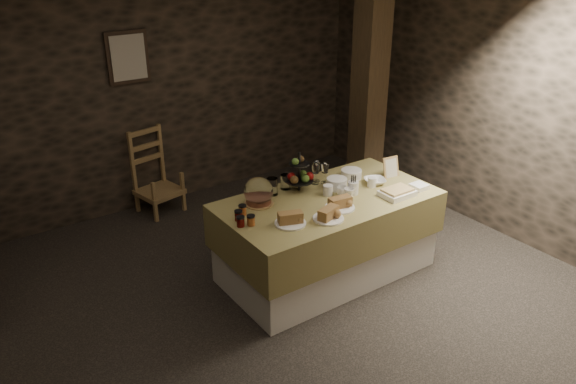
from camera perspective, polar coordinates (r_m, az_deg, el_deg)
ground_plane at (r=4.99m, az=-1.78°, el=-11.33°), size 5.50×5.00×0.01m
room_shell at (r=4.26m, az=-2.05°, el=5.87°), size 5.52×5.02×2.60m
buffet_table at (r=5.19m, az=3.99°, el=-3.94°), size 1.97×1.05×0.78m
chair at (r=6.58m, az=-13.29°, el=1.69°), size 0.53×0.51×0.75m
timber_column at (r=6.47m, az=8.20°, el=9.88°), size 0.30×0.30×2.60m
framed_picture at (r=6.31m, az=-15.95°, el=13.03°), size 0.45×0.04×0.55m
plate_stack_a at (r=5.22m, az=4.97°, el=0.88°), size 0.19×0.19×0.10m
plate_stack_b at (r=5.46m, az=6.45°, el=1.84°), size 0.20×0.20×0.08m
cutlery_holder at (r=5.12m, az=6.62°, el=0.43°), size 0.10×0.10×0.12m
cup_a at (r=5.08m, az=5.56°, el=0.05°), size 0.12×0.12×0.09m
cup_b at (r=5.05m, az=6.22°, el=-0.10°), size 0.11×0.11×0.09m
mug_c at (r=5.08m, az=4.08°, el=0.19°), size 0.09×0.09×0.09m
mug_d at (r=5.30m, az=8.53°, el=1.01°), size 0.08×0.08×0.09m
bowl at (r=5.37m, az=8.82°, el=1.09°), size 0.26×0.26×0.05m
cake_dome at (r=4.88m, az=-3.01°, el=-0.12°), size 0.26×0.26×0.26m
fruit_stand at (r=5.13m, az=1.23°, el=1.64°), size 0.26×0.26×0.37m
bread_platter_left at (r=4.57m, az=0.24°, el=-2.83°), size 0.26×0.26×0.11m
bread_platter_center at (r=4.66m, az=4.13°, el=-2.34°), size 0.26×0.26×0.11m
bread_platter_right at (r=4.85m, az=5.30°, el=-1.23°), size 0.26×0.26×0.11m
jam_jars at (r=4.63m, az=-4.58°, el=-2.59°), size 0.18×0.26×0.07m
tart_dish at (r=5.15m, az=11.04°, el=-0.06°), size 0.30×0.22×0.07m
square_dish at (r=5.35m, az=13.18°, el=0.55°), size 0.14×0.14×0.04m
menu_frame at (r=5.53m, az=10.41°, el=2.42°), size 0.18×0.09×0.22m
storage_jar_a at (r=5.07m, az=-1.61°, el=0.56°), size 0.10×0.10×0.16m
storage_jar_b at (r=5.18m, az=-0.27°, el=1.04°), size 0.09×0.09×0.14m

